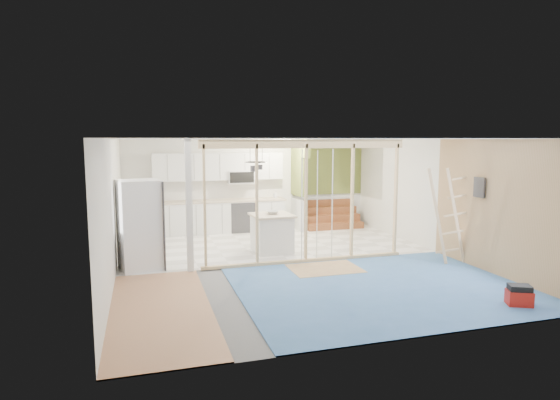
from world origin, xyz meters
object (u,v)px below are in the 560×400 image
object	(u,v)px
toolbox	(519,296)
fridge	(140,225)
island	(272,233)
ladder	(449,216)

from	to	relation	value
toolbox	fridge	bearing A→B (deg)	170.53
island	fridge	bearing A→B (deg)	-169.92
island	toolbox	distance (m)	5.29
fridge	island	size ratio (longest dim) A/B	1.89
toolbox	ladder	distance (m)	2.70
toolbox	ladder	xyz separation A→B (m)	(0.51, 2.51, 0.86)
island	toolbox	size ratio (longest dim) A/B	2.17
fridge	island	world-z (taller)	fridge
fridge	toolbox	xyz separation A→B (m)	(5.65, -3.85, -0.74)
island	ladder	xyz separation A→B (m)	(3.27, -1.99, 0.58)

